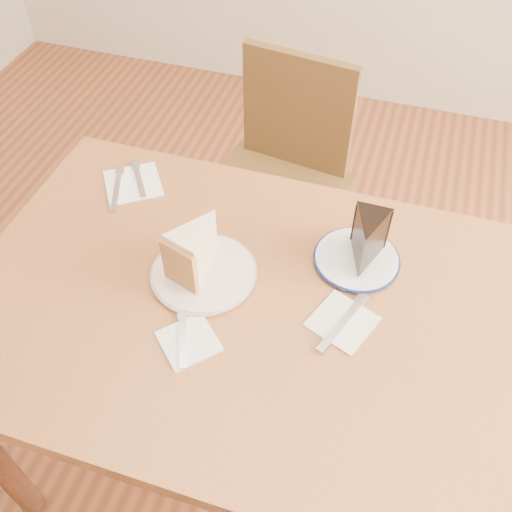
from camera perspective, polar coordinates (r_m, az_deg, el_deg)
The scene contains 14 objects.
ground at distance 1.84m, azimuth -0.60°, elevation -18.82°, with size 4.00×4.00×0.00m, color #4F2515.
table at distance 1.26m, azimuth -0.83°, elevation -7.32°, with size 1.20×0.80×0.75m.
chair_far at distance 1.84m, azimuth 2.21°, elevation 7.21°, with size 0.48×0.48×0.86m.
plate_cream at distance 1.23m, azimuth -5.24°, elevation -1.70°, with size 0.22×0.22×0.01m, color silver.
plate_navy at distance 1.27m, azimuth 10.02°, elevation -0.32°, with size 0.18×0.18×0.01m, color white.
carrot_cake at distance 1.19m, azimuth -5.70°, elevation 0.76°, with size 0.08×0.12×0.11m, color beige, non-canonical shape.
chocolate_cake at distance 1.22m, azimuth 10.95°, elevation 1.20°, with size 0.08×0.11×0.10m, color black, non-canonical shape.
napkin_cream at distance 1.13m, azimuth -6.74°, elevation -8.45°, with size 0.10×0.10×0.00m, color white.
napkin_navy at distance 1.16m, azimuth 8.63°, elevation -6.50°, with size 0.11×0.11×0.00m, color white.
napkin_spare at distance 1.46m, azimuth -12.20°, elevation 7.12°, with size 0.13×0.13×0.00m, color white.
fork_cream at distance 1.13m, azimuth -7.33°, elevation -8.07°, with size 0.01×0.14×0.00m, color silver.
knife_navy at distance 1.16m, azimuth 8.68°, elevation -6.57°, with size 0.02×0.17×0.00m, color silver.
fork_spare at distance 1.47m, azimuth -11.63°, elevation 7.54°, with size 0.01×0.14×0.00m, color white.
knife_spare at distance 1.45m, azimuth -13.73°, elevation 6.60°, with size 0.01×0.16×0.00m, color silver.
Camera 1 is at (0.23, -0.67, 1.69)m, focal length 40.00 mm.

